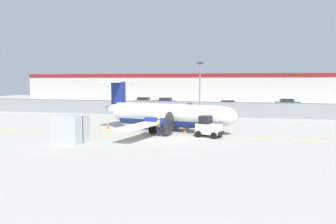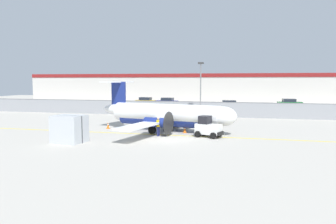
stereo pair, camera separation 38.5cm
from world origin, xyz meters
name	(u,v)px [view 1 (the left image)]	position (x,y,z in m)	size (l,w,h in m)	color
ground_plane	(175,135)	(0.00, 2.00, 0.00)	(140.00, 140.00, 0.01)	#ADA89E
perimeter_fence	(199,109)	(0.00, 18.00, 1.12)	(98.00, 0.10, 2.10)	gray
parking_lot_strip	(208,109)	(0.00, 29.50, 0.06)	(98.00, 17.00, 0.12)	#38383A
background_building	(217,88)	(0.00, 47.99, 3.26)	(91.00, 8.10, 6.50)	beige
commuter_airplane	(168,115)	(-1.18, 4.27, 1.60)	(14.50, 15.97, 4.92)	white
baggage_tug	(208,127)	(3.07, 1.81, 0.86)	(2.56, 1.98, 1.88)	silver
ground_crew_worker	(159,126)	(-1.35, 1.32, 0.95)	(0.41, 0.55, 1.70)	#191E4C
cargo_container	(70,129)	(-7.52, -3.32, 1.10)	(2.61, 2.26, 2.20)	#B7BCC1
traffic_cone_near_left	(209,130)	(2.90, 4.10, 0.31)	(0.36, 0.36, 0.64)	orange
traffic_cone_near_right	(185,129)	(0.62, 3.73, 0.31)	(0.36, 0.36, 0.64)	orange
traffic_cone_far_left	(108,126)	(-7.64, 4.44, 0.31)	(0.36, 0.36, 0.64)	orange
parked_car_0	(144,101)	(-13.15, 34.72, 0.89)	(4.26, 2.12, 1.58)	#B28C19
parked_car_1	(165,102)	(-8.76, 34.17, 0.89)	(4.34, 2.31, 1.58)	navy
parked_car_2	(186,107)	(-2.83, 23.67, 0.89)	(4.31, 2.25, 1.58)	#B28C19
parked_car_3	(228,105)	(3.47, 28.60, 0.89)	(4.38, 2.40, 1.58)	#19662D
parked_car_4	(264,108)	(8.96, 23.70, 0.89)	(4.38, 2.40, 1.58)	black
parked_car_5	(287,103)	(13.74, 35.72, 0.89)	(4.39, 2.45, 1.58)	#19662D
apron_light_pole	(200,86)	(0.63, 14.09, 4.30)	(0.70, 0.30, 7.27)	slate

